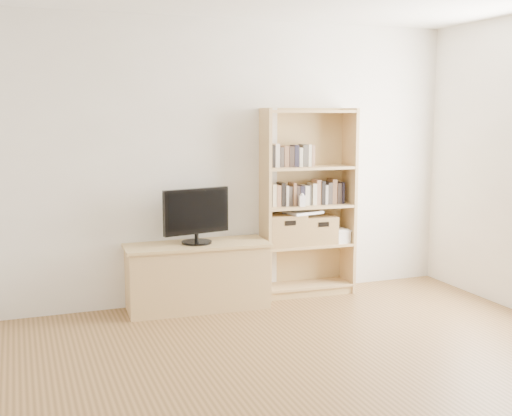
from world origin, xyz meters
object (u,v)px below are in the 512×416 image
tv_stand (197,277)px  baby_monitor (302,201)px  basket_left (284,230)px  television (196,216)px  bookshelf (308,203)px  basket_right (318,229)px  laptop (303,212)px

tv_stand → baby_monitor: 1.21m
basket_left → television: bearing=-173.6°
baby_monitor → bookshelf: bearing=47.0°
television → basket_right: size_ratio=1.95×
bookshelf → basket_left: (-0.24, 0.01, -0.25)m
basket_right → tv_stand: bearing=-173.5°
tv_stand → laptop: laptop is taller
bookshelf → laptop: size_ratio=5.44×
baby_monitor → tv_stand: bearing=-176.6°
tv_stand → baby_monitor: bearing=2.0°
bookshelf → basket_right: 0.29m
basket_left → laptop: 0.25m
basket_left → laptop: size_ratio=1.10×
baby_monitor → television: bearing=-176.6°
basket_left → basket_right: 0.35m
tv_stand → basket_right: bearing=6.1°
tv_stand → laptop: size_ratio=3.78×
basket_left → laptop: laptop is taller
tv_stand → basket_left: bearing=8.3°
television → basket_left: bearing=-6.8°
bookshelf → baby_monitor: size_ratio=17.24×
baby_monitor → basket_left: size_ratio=0.29×
tv_stand → baby_monitor: (1.02, -0.02, 0.65)m
tv_stand → laptop: bearing=6.6°
television → tv_stand: bearing=168.0°
basket_left → tv_stand: bearing=-173.6°
baby_monitor → laptop: baby_monitor is taller
tv_stand → basket_left: size_ratio=3.45×
bookshelf → basket_left: 0.35m
tv_stand → television: television is taller
baby_monitor → basket_right: (0.21, 0.09, -0.30)m
basket_right → bookshelf: bearing=178.3°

